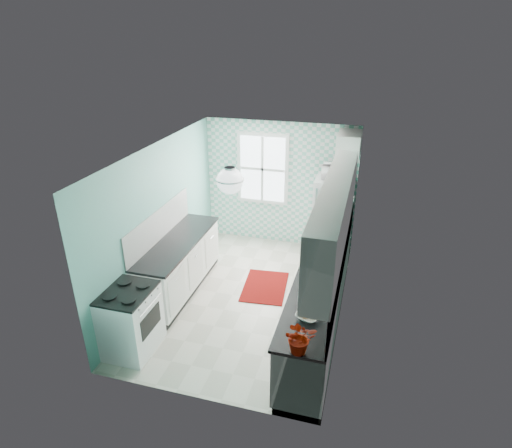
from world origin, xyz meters
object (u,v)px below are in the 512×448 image
(fridge, at_px, (332,219))
(microwave, at_px, (336,172))
(ceiling_light, at_px, (230,181))
(sink, at_px, (330,240))
(stove, at_px, (131,320))
(potted_plant, at_px, (300,338))
(fruit_bowl, at_px, (308,316))

(fridge, relative_size, microwave, 3.39)
(microwave, bearing_deg, ceiling_light, 69.22)
(ceiling_light, xyz_separation_m, sink, (1.20, 1.43, -1.39))
(stove, xyz_separation_m, potted_plant, (2.40, -0.51, 0.64))
(potted_plant, bearing_deg, ceiling_light, 132.25)
(sink, height_order, microwave, microwave)
(microwave, bearing_deg, stove, 58.22)
(ceiling_light, distance_m, potted_plant, 2.15)
(fridge, bearing_deg, ceiling_light, -113.52)
(potted_plant, bearing_deg, fridge, 91.32)
(fruit_bowl, distance_m, microwave, 3.42)
(microwave, bearing_deg, potted_plant, 93.59)
(stove, relative_size, microwave, 1.95)
(ceiling_light, distance_m, fridge, 3.22)
(sink, xyz_separation_m, potted_plant, (-0.00, -2.75, 0.20))
(microwave, bearing_deg, fruit_bowl, 93.83)
(stove, bearing_deg, ceiling_light, 31.52)
(ceiling_light, relative_size, fruit_bowl, 1.21)
(fridge, xyz_separation_m, microwave, (0.00, 0.00, 0.93))
(fruit_bowl, bearing_deg, microwave, 91.55)
(fridge, distance_m, stove, 4.13)
(ceiling_light, bearing_deg, microwave, 66.94)
(stove, bearing_deg, sink, 40.46)
(ceiling_light, bearing_deg, stove, -146.04)
(ceiling_light, height_order, stove, ceiling_light)
(ceiling_light, xyz_separation_m, fridge, (1.11, 2.61, -1.52))
(potted_plant, xyz_separation_m, microwave, (-0.09, 3.93, 0.60))
(fridge, xyz_separation_m, potted_plant, (0.09, -3.93, 0.33))
(fridge, height_order, potted_plant, fridge)
(sink, distance_m, microwave, 1.43)
(potted_plant, height_order, microwave, microwave)
(potted_plant, relative_size, microwave, 0.79)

